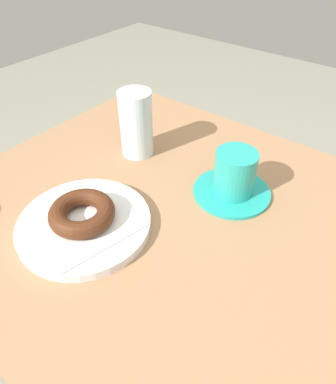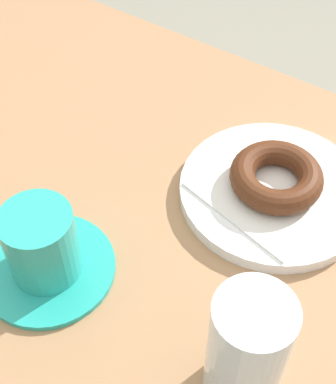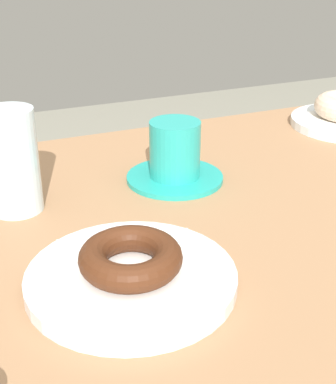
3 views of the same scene
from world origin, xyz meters
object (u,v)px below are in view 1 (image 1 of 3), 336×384
(plate_chocolate_ring, at_px, (84,224))
(donut_chocolate_ring, at_px, (82,213))
(coffee_cup, at_px, (234,177))
(water_glass, at_px, (136,124))

(plate_chocolate_ring, xyz_separation_m, donut_chocolate_ring, (0.00, 0.00, 0.03))
(plate_chocolate_ring, height_order, coffee_cup, coffee_cup)
(plate_chocolate_ring, bearing_deg, water_glass, 109.77)
(plate_chocolate_ring, height_order, water_glass, water_glass)
(water_glass, xyz_separation_m, coffee_cup, (0.23, 0.00, -0.03))
(water_glass, height_order, coffee_cup, water_glass)
(water_glass, bearing_deg, plate_chocolate_ring, -70.23)
(plate_chocolate_ring, bearing_deg, coffee_cup, 56.70)
(coffee_cup, bearing_deg, water_glass, -178.84)
(donut_chocolate_ring, relative_size, water_glass, 0.78)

